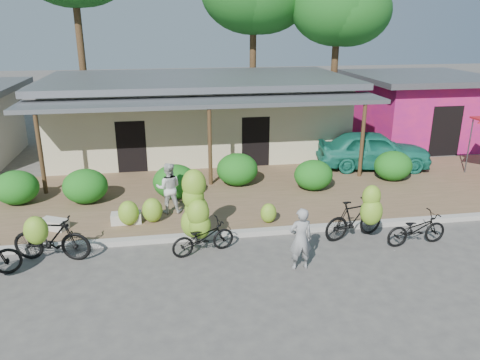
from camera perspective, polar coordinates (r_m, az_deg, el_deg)
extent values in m
plane|color=#4A4845|center=(11.25, -0.25, -11.35)|extent=(100.00, 100.00, 0.00)
cube|color=#826046|center=(15.71, -3.16, -2.02)|extent=(60.00, 6.00, 0.12)
cube|color=#A8A399|center=(12.96, -1.67, -6.65)|extent=(60.00, 0.25, 0.15)
cube|color=beige|center=(21.06, -5.07, 7.58)|extent=(12.00, 6.00, 3.10)
cube|color=slate|center=(20.79, -5.21, 12.11)|extent=(13.00, 7.00, 0.25)
cube|color=black|center=(18.29, -4.29, 4.41)|extent=(1.40, 0.12, 2.20)
cube|color=slate|center=(16.89, -4.10, 9.45)|extent=(13.00, 2.00, 0.15)
cylinder|color=#503420|center=(16.76, -23.11, 2.71)|extent=(0.14, 0.14, 2.85)
cylinder|color=#503420|center=(16.33, -3.67, 3.83)|extent=(0.14, 0.14, 2.85)
cylinder|color=#503420|center=(17.75, 14.66, 4.48)|extent=(0.14, 0.14, 2.85)
cube|color=#DD2263|center=(24.21, 20.79, 7.80)|extent=(5.00, 5.00, 3.00)
cube|color=slate|center=(23.99, 21.25, 11.60)|extent=(6.00, 6.00, 0.25)
cube|color=black|center=(22.25, 23.74, 5.48)|extent=(1.40, 0.12, 2.20)
cylinder|color=#503420|center=(25.92, -18.87, 15.30)|extent=(0.36, 0.36, 8.91)
cylinder|color=#503420|center=(26.64, 1.58, 14.87)|extent=(0.36, 0.36, 7.56)
cylinder|color=#503420|center=(25.84, 11.44, 13.39)|extent=(0.36, 0.36, 6.66)
ellipsoid|color=#174912|center=(25.74, 11.89, 19.96)|extent=(4.86, 4.86, 3.88)
ellipsoid|color=#174912|center=(25.86, 10.58, 20.69)|extent=(4.13, 4.13, 3.30)
ellipsoid|color=#145815|center=(16.36, -25.61, -0.83)|extent=(1.38, 1.24, 1.08)
ellipsoid|color=#145815|center=(15.64, -18.34, -0.72)|extent=(1.41, 1.27, 1.10)
ellipsoid|color=#145815|center=(15.40, -7.93, -0.18)|extent=(1.43, 1.29, 1.11)
ellipsoid|color=#145815|center=(16.46, -0.33, 1.31)|extent=(1.46, 1.31, 1.14)
ellipsoid|color=#145815|center=(16.21, 8.94, 0.61)|extent=(1.33, 1.20, 1.04)
ellipsoid|color=#145815|center=(17.86, 18.16, 1.66)|extent=(1.37, 1.24, 1.07)
cylinder|color=#59595E|center=(19.68, 26.13, 3.76)|extent=(0.05, 0.05, 2.10)
imported|color=black|center=(12.47, -22.02, -6.63)|extent=(2.02, 0.95, 1.17)
ellipsoid|color=#82C631|center=(11.73, -23.62, -5.64)|extent=(0.54, 0.46, 0.68)
imported|color=black|center=(12.00, -4.52, -6.99)|extent=(1.76, 1.03, 0.88)
ellipsoid|color=#82C631|center=(12.37, -5.70, -5.21)|extent=(0.66, 0.56, 0.82)
ellipsoid|color=#82C631|center=(12.26, -5.32, -3.60)|extent=(0.62, 0.53, 0.78)
ellipsoid|color=#82C631|center=(12.10, -5.73, -2.04)|extent=(0.57, 0.48, 0.71)
ellipsoid|color=#82C631|center=(11.99, -5.64, -0.50)|extent=(0.63, 0.53, 0.79)
ellipsoid|color=#82C631|center=(12.06, -4.90, -5.58)|extent=(0.56, 0.48, 0.70)
ellipsoid|color=#82C631|center=(11.90, -5.13, -3.99)|extent=(0.57, 0.49, 0.72)
imported|color=black|center=(13.09, 13.75, -4.64)|extent=(1.92, 0.98, 1.11)
ellipsoid|color=#82C631|center=(12.45, 15.72, -3.73)|extent=(0.58, 0.49, 0.72)
ellipsoid|color=#82C631|center=(12.35, 15.74, -1.93)|extent=(0.48, 0.41, 0.60)
imported|color=black|center=(13.25, 20.72, -5.59)|extent=(1.75, 0.74, 0.89)
ellipsoid|color=#82C631|center=(13.66, -13.44, -3.93)|extent=(0.58, 0.49, 0.73)
ellipsoid|color=#82C631|center=(13.72, -10.64, -3.63)|extent=(0.58, 0.49, 0.73)
ellipsoid|color=#82C631|center=(13.50, 3.49, -4.04)|extent=(0.46, 0.39, 0.58)
cube|color=beige|center=(13.90, -13.69, -4.51)|extent=(0.86, 0.41, 0.30)
cube|color=beige|center=(14.13, -21.73, -5.02)|extent=(0.84, 0.67, 0.28)
imported|color=gray|center=(11.20, 7.39, -7.14)|extent=(0.59, 0.40, 1.56)
imported|color=silver|center=(14.18, -8.69, -0.96)|extent=(0.80, 0.65, 1.56)
imported|color=#1A7661|center=(19.06, 15.96, 3.57)|extent=(4.56, 2.44, 1.47)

